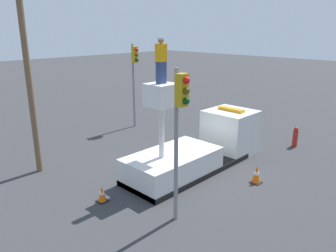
{
  "coord_description": "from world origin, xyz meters",
  "views": [
    {
      "loc": [
        -10.58,
        -9.0,
        6.3
      ],
      "look_at": [
        -2.53,
        -1.14,
        2.92
      ],
      "focal_mm": 35.0,
      "sensor_mm": 36.0,
      "label": 1
    }
  ],
  "objects_px": {
    "worker": "(161,61)",
    "traffic_cone_curbside": "(257,175)",
    "bucket_truck": "(200,148)",
    "utility_pole": "(28,69)",
    "traffic_light_pole": "(180,117)",
    "fire_hydrant": "(295,137)",
    "traffic_cone_rear": "(102,194)",
    "traffic_light_across": "(135,69)"
  },
  "relations": [
    {
      "from": "worker",
      "to": "traffic_cone_curbside",
      "type": "height_order",
      "value": "worker"
    },
    {
      "from": "bucket_truck",
      "to": "utility_pole",
      "type": "height_order",
      "value": "utility_pole"
    },
    {
      "from": "traffic_light_pole",
      "to": "fire_hydrant",
      "type": "distance_m",
      "value": 10.34
    },
    {
      "from": "traffic_light_pole",
      "to": "utility_pole",
      "type": "distance_m",
      "value": 7.51
    },
    {
      "from": "bucket_truck",
      "to": "traffic_cone_curbside",
      "type": "distance_m",
      "value": 2.91
    },
    {
      "from": "traffic_light_pole",
      "to": "traffic_cone_curbside",
      "type": "distance_m",
      "value": 5.47
    },
    {
      "from": "traffic_cone_curbside",
      "to": "traffic_cone_rear",
      "type": "bearing_deg",
      "value": 148.33
    },
    {
      "from": "fire_hydrant",
      "to": "traffic_light_pole",
      "type": "bearing_deg",
      "value": -178.05
    },
    {
      "from": "worker",
      "to": "traffic_light_across",
      "type": "relative_size",
      "value": 0.33
    },
    {
      "from": "bucket_truck",
      "to": "traffic_cone_rear",
      "type": "height_order",
      "value": "bucket_truck"
    },
    {
      "from": "utility_pole",
      "to": "traffic_light_across",
      "type": "bearing_deg",
      "value": 16.12
    },
    {
      "from": "fire_hydrant",
      "to": "traffic_cone_curbside",
      "type": "relative_size",
      "value": 1.41
    },
    {
      "from": "bucket_truck",
      "to": "traffic_cone_rear",
      "type": "bearing_deg",
      "value": 174.48
    },
    {
      "from": "bucket_truck",
      "to": "fire_hydrant",
      "type": "height_order",
      "value": "bucket_truck"
    },
    {
      "from": "worker",
      "to": "fire_hydrant",
      "type": "bearing_deg",
      "value": -14.08
    },
    {
      "from": "traffic_cone_curbside",
      "to": "utility_pole",
      "type": "bearing_deg",
      "value": 127.09
    },
    {
      "from": "utility_pole",
      "to": "traffic_light_pole",
      "type": "bearing_deg",
      "value": -78.45
    },
    {
      "from": "traffic_cone_curbside",
      "to": "worker",
      "type": "bearing_deg",
      "value": 134.28
    },
    {
      "from": "bucket_truck",
      "to": "worker",
      "type": "bearing_deg",
      "value": 180.0
    },
    {
      "from": "fire_hydrant",
      "to": "traffic_cone_rear",
      "type": "xyz_separation_m",
      "value": [
        -10.95,
        2.58,
        -0.25
      ]
    },
    {
      "from": "traffic_cone_rear",
      "to": "fire_hydrant",
      "type": "bearing_deg",
      "value": -13.27
    },
    {
      "from": "traffic_light_across",
      "to": "traffic_cone_rear",
      "type": "xyz_separation_m",
      "value": [
        -7.27,
        -6.59,
        -3.49
      ]
    },
    {
      "from": "traffic_light_across",
      "to": "traffic_cone_curbside",
      "type": "xyz_separation_m",
      "value": [
        -1.82,
        -9.96,
        -3.41
      ]
    },
    {
      "from": "worker",
      "to": "utility_pole",
      "type": "xyz_separation_m",
      "value": [
        -3.06,
        4.88,
        -0.46
      ]
    },
    {
      "from": "traffic_light_pole",
      "to": "worker",
      "type": "bearing_deg",
      "value": 56.9
    },
    {
      "from": "fire_hydrant",
      "to": "traffic_cone_rear",
      "type": "bearing_deg",
      "value": 166.73
    },
    {
      "from": "traffic_light_across",
      "to": "fire_hydrant",
      "type": "bearing_deg",
      "value": -68.14
    },
    {
      "from": "worker",
      "to": "traffic_cone_rear",
      "type": "height_order",
      "value": "worker"
    },
    {
      "from": "worker",
      "to": "traffic_light_across",
      "type": "distance_m",
      "value": 8.57
    },
    {
      "from": "traffic_light_across",
      "to": "traffic_cone_curbside",
      "type": "distance_m",
      "value": 10.68
    },
    {
      "from": "traffic_light_pole",
      "to": "traffic_cone_rear",
      "type": "distance_m",
      "value": 4.58
    },
    {
      "from": "traffic_light_pole",
      "to": "utility_pole",
      "type": "xyz_separation_m",
      "value": [
        -1.49,
        7.3,
        1.0
      ]
    },
    {
      "from": "worker",
      "to": "traffic_light_pole",
      "type": "height_order",
      "value": "worker"
    },
    {
      "from": "bucket_truck",
      "to": "traffic_light_across",
      "type": "xyz_separation_m",
      "value": [
        2.04,
        7.1,
        2.91
      ]
    },
    {
      "from": "traffic_light_across",
      "to": "utility_pole",
      "type": "height_order",
      "value": "utility_pole"
    },
    {
      "from": "fire_hydrant",
      "to": "utility_pole",
      "type": "xyz_separation_m",
      "value": [
        -11.35,
        6.96,
        4.11
      ]
    },
    {
      "from": "traffic_light_across",
      "to": "utility_pole",
      "type": "relative_size",
      "value": 0.62
    },
    {
      "from": "worker",
      "to": "utility_pole",
      "type": "height_order",
      "value": "utility_pole"
    },
    {
      "from": "bucket_truck",
      "to": "traffic_light_pole",
      "type": "bearing_deg",
      "value": -149.73
    },
    {
      "from": "traffic_cone_rear",
      "to": "traffic_light_pole",
      "type": "bearing_deg",
      "value": -69.46
    },
    {
      "from": "traffic_cone_curbside",
      "to": "traffic_light_across",
      "type": "bearing_deg",
      "value": 79.67
    },
    {
      "from": "utility_pole",
      "to": "traffic_cone_rear",
      "type": "bearing_deg",
      "value": -84.81
    }
  ]
}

